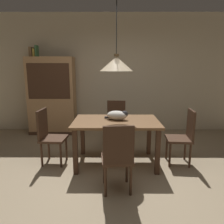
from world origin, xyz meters
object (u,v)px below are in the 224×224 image
(chair_right_side, at_px, (184,134))
(chair_far_back, at_px, (116,121))
(dining_table, at_px, (116,126))
(chair_near_front, at_px, (118,156))
(hutch_bookcase, at_px, (52,98))
(book_green_slim, at_px, (37,51))
(chair_left_side, at_px, (49,134))
(pendant_lamp, at_px, (116,64))
(book_yellow_short, at_px, (35,53))
(book_brown_thick, at_px, (32,52))
(cat_sleeping, at_px, (118,115))

(chair_right_side, height_order, chair_far_back, same)
(dining_table, distance_m, chair_near_front, 0.89)
(hutch_bookcase, bearing_deg, book_green_slim, 179.71)
(chair_left_side, relative_size, book_green_slim, 3.58)
(pendant_lamp, bearing_deg, chair_far_back, 89.54)
(chair_near_front, bearing_deg, book_green_slim, 125.22)
(dining_table, xyz_separation_m, book_green_slim, (-1.83, 1.73, 1.33))
(chair_right_side, xyz_separation_m, pendant_lamp, (-1.13, 0.01, 1.15))
(chair_right_side, relative_size, book_yellow_short, 4.65)
(chair_far_back, distance_m, book_brown_thick, 2.58)
(dining_table, relative_size, book_green_slim, 5.38)
(cat_sleeping, bearing_deg, book_green_slim, 137.92)
(chair_left_side, xyz_separation_m, book_brown_thick, (-0.83, 1.73, 1.45))
(chair_left_side, xyz_separation_m, book_yellow_short, (-0.76, 1.73, 1.43))
(pendant_lamp, height_order, book_yellow_short, pendant_lamp)
(pendant_lamp, bearing_deg, hutch_bookcase, 131.62)
(chair_right_side, height_order, book_brown_thick, book_brown_thick)
(dining_table, distance_m, book_brown_thick, 2.92)
(chair_left_side, bearing_deg, pendant_lamp, -0.26)
(chair_left_side, bearing_deg, chair_near_front, -37.88)
(chair_far_back, xyz_separation_m, book_green_slim, (-1.84, 0.85, 1.47))
(cat_sleeping, height_order, book_green_slim, book_green_slim)
(chair_left_side, xyz_separation_m, pendant_lamp, (1.13, -0.01, 1.15))
(book_green_slim, bearing_deg, book_brown_thick, 180.00)
(dining_table, xyz_separation_m, chair_left_side, (-1.13, 0.01, -0.14))
(chair_right_side, relative_size, chair_left_side, 1.00)
(dining_table, height_order, book_yellow_short, book_yellow_short)
(chair_left_side, height_order, book_brown_thick, book_brown_thick)
(cat_sleeping, relative_size, book_green_slim, 1.55)
(book_green_slim, bearing_deg, chair_right_side, -30.39)
(chair_left_side, relative_size, book_yellow_short, 4.65)
(book_green_slim, bearing_deg, book_yellow_short, 180.00)
(book_green_slim, bearing_deg, chair_near_front, -54.78)
(dining_table, bearing_deg, book_brown_thick, 138.47)
(chair_left_side, bearing_deg, dining_table, -0.26)
(chair_left_side, bearing_deg, cat_sleeping, 2.38)
(dining_table, height_order, chair_right_side, chair_right_side)
(book_yellow_short, bearing_deg, pendant_lamp, -42.55)
(hutch_bookcase, bearing_deg, chair_near_front, -59.37)
(chair_far_back, bearing_deg, dining_table, -90.46)
(chair_far_back, bearing_deg, book_green_slim, 155.14)
(chair_near_front, distance_m, book_yellow_short, 3.53)
(cat_sleeping, bearing_deg, chair_near_front, -91.00)
(hutch_bookcase, relative_size, book_brown_thick, 7.71)
(dining_table, bearing_deg, chair_left_side, 179.74)
(book_brown_thick, bearing_deg, dining_table, -41.53)
(chair_far_back, bearing_deg, book_brown_thick, 156.49)
(chair_left_side, bearing_deg, book_green_slim, 112.27)
(dining_table, xyz_separation_m, pendant_lamp, (0.00, 0.00, 1.01))
(dining_table, bearing_deg, book_green_slim, 136.66)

